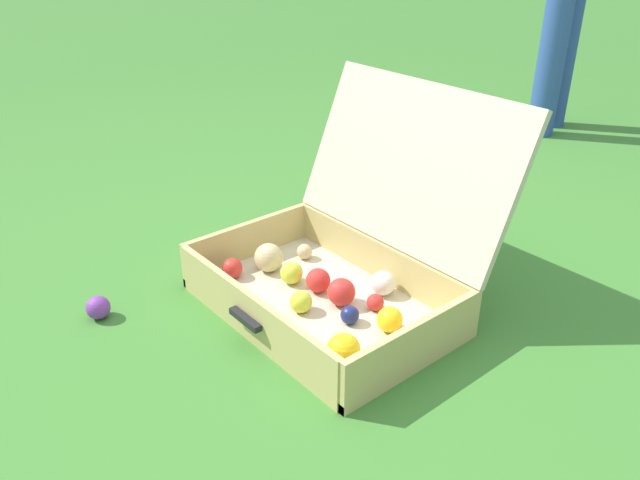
% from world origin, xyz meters
% --- Properties ---
extents(ground_plane, '(16.00, 16.00, 0.00)m').
position_xyz_m(ground_plane, '(0.00, 0.00, 0.00)').
color(ground_plane, '#3D7A2D').
extents(open_suitcase, '(0.67, 0.64, 0.54)m').
position_xyz_m(open_suitcase, '(-0.04, 0.08, 0.12)').
color(open_suitcase, beige).
rests_on(open_suitcase, ground).
extents(stray_ball_on_grass, '(0.06, 0.06, 0.06)m').
position_xyz_m(stray_ball_on_grass, '(-0.38, -0.46, 0.03)').
color(stray_ball_on_grass, purple).
rests_on(stray_ball_on_grass, ground).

